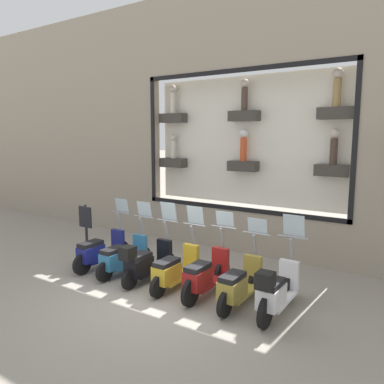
{
  "coord_description": "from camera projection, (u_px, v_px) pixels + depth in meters",
  "views": [
    {
      "loc": [
        -5.78,
        -4.48,
        3.24
      ],
      "look_at": [
        1.85,
        0.48,
        1.86
      ],
      "focal_mm": 35.0,
      "sensor_mm": 36.0,
      "label": 1
    }
  ],
  "objects": [
    {
      "name": "scooter_black_4",
      "position": [
        145.0,
        262.0,
        8.3
      ],
      "size": [
        1.79,
        0.6,
        1.67
      ],
      "color": "black",
      "rests_on": "ground_plane"
    },
    {
      "name": "scooter_olive_1",
      "position": [
        239.0,
        284.0,
        7.13
      ],
      "size": [
        1.8,
        0.6,
        1.56
      ],
      "color": "black",
      "rests_on": "ground_plane"
    },
    {
      "name": "scooter_red_2",
      "position": [
        205.0,
        275.0,
        7.54
      ],
      "size": [
        1.81,
        0.6,
        1.62
      ],
      "color": "black",
      "rests_on": "ground_plane"
    },
    {
      "name": "scooter_teal_5",
      "position": [
        122.0,
        257.0,
        8.77
      ],
      "size": [
        1.79,
        0.6,
        1.61
      ],
      "color": "black",
      "rests_on": "ground_plane"
    },
    {
      "name": "scooter_yellow_3",
      "position": [
        175.0,
        269.0,
        7.95
      ],
      "size": [
        1.79,
        0.61,
        1.66
      ],
      "color": "black",
      "rests_on": "ground_plane"
    },
    {
      "name": "scooter_white_0",
      "position": [
        276.0,
        291.0,
        6.68
      ],
      "size": [
        1.81,
        0.61,
        1.73
      ],
      "color": "black",
      "rests_on": "ground_plane"
    },
    {
      "name": "shop_sign_post",
      "position": [
        86.0,
        230.0,
        9.78
      ],
      "size": [
        0.36,
        0.45,
        1.46
      ],
      "color": "#232326",
      "rests_on": "ground_plane"
    },
    {
      "name": "building_facade",
      "position": [
        242.0,
        120.0,
        10.13
      ],
      "size": [
        1.25,
        36.0,
        7.22
      ],
      "color": "gray",
      "rests_on": "ground_plane"
    },
    {
      "name": "ground_plane",
      "position": [
        162.0,
        294.0,
        7.69
      ],
      "size": [
        120.0,
        120.0,
        0.0
      ],
      "primitive_type": "plane",
      "color": "gray"
    },
    {
      "name": "scooter_navy_6",
      "position": [
        100.0,
        251.0,
        9.17
      ],
      "size": [
        1.8,
        0.61,
        1.62
      ],
      "color": "black",
      "rests_on": "ground_plane"
    }
  ]
}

